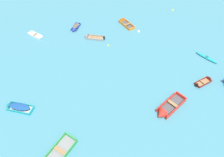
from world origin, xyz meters
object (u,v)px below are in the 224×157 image
object	(u,v)px
kayak_turquoise_far_left	(207,57)
mooring_buoy_central	(108,46)
rowboat_turquoise_cluster_inner	(16,107)
rowboat_grey_cluster_outer	(90,37)
rowboat_maroon_near_left	(206,81)
rowboat_orange_distant_center	(123,22)
mooring_buoy_between_boats_left	(173,10)
rowboat_deep_blue_back_row_right	(75,28)
mooring_buoy_outer_edge	(139,32)
rowboat_red_outer_right	(166,111)
rowboat_white_center	(38,37)

from	to	relation	value
kayak_turquoise_far_left	mooring_buoy_central	world-z (taller)	kayak_turquoise_far_left
rowboat_turquoise_cluster_inner	rowboat_grey_cluster_outer	size ratio (longest dim) A/B	1.03
rowboat_maroon_near_left	rowboat_orange_distant_center	distance (m)	18.02
rowboat_orange_distant_center	mooring_buoy_between_boats_left	size ratio (longest dim) A/B	10.77
rowboat_maroon_near_left	rowboat_deep_blue_back_row_right	bearing A→B (deg)	133.95
rowboat_grey_cluster_outer	rowboat_turquoise_cluster_inner	bearing A→B (deg)	-131.99
rowboat_maroon_near_left	rowboat_orange_distant_center	size ratio (longest dim) A/B	0.73
mooring_buoy_between_boats_left	mooring_buoy_central	distance (m)	17.14
rowboat_grey_cluster_outer	rowboat_orange_distant_center	distance (m)	7.48
rowboat_turquoise_cluster_inner	mooring_buoy_outer_edge	bearing A→B (deg)	31.75
rowboat_turquoise_cluster_inner	kayak_turquoise_far_left	bearing A→B (deg)	6.21
mooring_buoy_central	rowboat_turquoise_cluster_inner	bearing A→B (deg)	-144.96
rowboat_deep_blue_back_row_right	mooring_buoy_outer_edge	distance (m)	11.23
mooring_buoy_central	rowboat_orange_distant_center	bearing A→B (deg)	55.03
rowboat_orange_distant_center	kayak_turquoise_far_left	xyz separation A→B (m)	(9.54, -12.41, -0.02)
rowboat_deep_blue_back_row_right	mooring_buoy_central	size ratio (longest dim) A/B	8.97
rowboat_turquoise_cluster_inner	rowboat_deep_blue_back_row_right	bearing A→B (deg)	60.57
rowboat_red_outer_right	mooring_buoy_between_boats_left	xyz separation A→B (m)	(11.17, 22.08, -0.24)
rowboat_red_outer_right	rowboat_deep_blue_back_row_right	size ratio (longest dim) A/B	1.63
rowboat_maroon_near_left	mooring_buoy_central	size ratio (longest dim) A/B	9.15
rowboat_maroon_near_left	mooring_buoy_between_boats_left	distance (m)	19.20
rowboat_red_outer_right	rowboat_grey_cluster_outer	size ratio (longest dim) A/B	1.34
rowboat_deep_blue_back_row_right	rowboat_maroon_near_left	size ratio (longest dim) A/B	0.98
rowboat_grey_cluster_outer	rowboat_white_center	size ratio (longest dim) A/B	1.25
rowboat_maroon_near_left	rowboat_white_center	size ratio (longest dim) A/B	1.04
rowboat_white_center	kayak_turquoise_far_left	xyz separation A→B (m)	(24.70, -11.25, 0.02)
rowboat_maroon_near_left	mooring_buoy_between_boats_left	world-z (taller)	rowboat_maroon_near_left
rowboat_white_center	mooring_buoy_between_boats_left	size ratio (longest dim) A/B	7.52
rowboat_red_outer_right	kayak_turquoise_far_left	xyz separation A→B (m)	(9.88, 7.48, -0.08)
rowboat_turquoise_cluster_inner	rowboat_white_center	world-z (taller)	rowboat_turquoise_cluster_inner
rowboat_grey_cluster_outer	mooring_buoy_between_boats_left	distance (m)	18.38
rowboat_white_center	kayak_turquoise_far_left	bearing A→B (deg)	-24.49
rowboat_deep_blue_back_row_right	kayak_turquoise_far_left	size ratio (longest dim) A/B	0.86
rowboat_white_center	rowboat_orange_distant_center	bearing A→B (deg)	4.36
rowboat_grey_cluster_outer	rowboat_maroon_near_left	size ratio (longest dim) A/B	1.20
rowboat_turquoise_cluster_inner	mooring_buoy_outer_edge	xyz separation A→B (m)	(19.33, 11.96, -0.30)
rowboat_maroon_near_left	mooring_buoy_central	distance (m)	15.41
kayak_turquoise_far_left	mooring_buoy_central	distance (m)	15.16
rowboat_red_outer_right	rowboat_maroon_near_left	size ratio (longest dim) A/B	1.60
rowboat_grey_cluster_outer	rowboat_orange_distant_center	bearing A→B (deg)	26.49
rowboat_grey_cluster_outer	mooring_buoy_outer_edge	size ratio (longest dim) A/B	7.71
rowboat_deep_blue_back_row_right	kayak_turquoise_far_left	world-z (taller)	rowboat_deep_blue_back_row_right
kayak_turquoise_far_left	mooring_buoy_between_boats_left	size ratio (longest dim) A/B	8.95
kayak_turquoise_far_left	mooring_buoy_outer_edge	bearing A→B (deg)	130.55
rowboat_turquoise_cluster_inner	mooring_buoy_central	world-z (taller)	rowboat_turquoise_cluster_inner
rowboat_white_center	mooring_buoy_outer_edge	bearing A→B (deg)	-7.49
rowboat_red_outer_right	kayak_turquoise_far_left	size ratio (longest dim) A/B	1.40
rowboat_white_center	kayak_turquoise_far_left	size ratio (longest dim) A/B	0.84
rowboat_red_outer_right	rowboat_white_center	bearing A→B (deg)	128.37
rowboat_orange_distant_center	mooring_buoy_outer_edge	xyz separation A→B (m)	(1.82, -3.39, -0.18)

